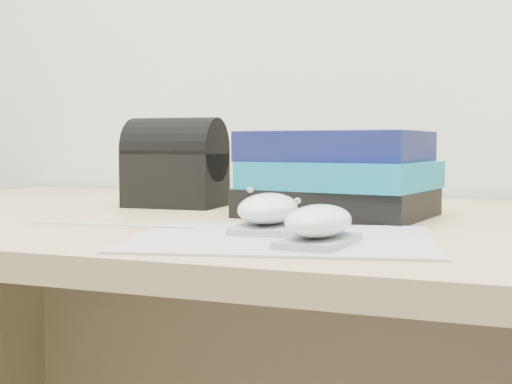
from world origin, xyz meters
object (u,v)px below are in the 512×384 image
at_px(mouse_front, 319,224).
at_px(book_stack, 339,174).
at_px(mouse_rear, 268,212).
at_px(pouch, 176,164).
at_px(desk, 339,373).

xyz_separation_m(mouse_front, book_stack, (-0.06, 0.29, 0.04)).
distance_m(mouse_rear, pouch, 0.36).
distance_m(mouse_rear, mouse_front, 0.12).
distance_m(desk, mouse_front, 0.42).
height_order(desk, pouch, pouch).
relative_size(mouse_rear, book_stack, 0.46).
height_order(mouse_rear, pouch, pouch).
bearing_deg(mouse_rear, desk, 85.38).
xyz_separation_m(desk, mouse_front, (0.06, -0.33, 0.26)).
xyz_separation_m(desk, mouse_rear, (-0.02, -0.25, 0.26)).
bearing_deg(mouse_rear, pouch, 134.64).
relative_size(desk, mouse_front, 14.58).
bearing_deg(mouse_rear, book_stack, 82.28).
relative_size(mouse_rear, mouse_front, 1.12).
height_order(mouse_front, pouch, pouch).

